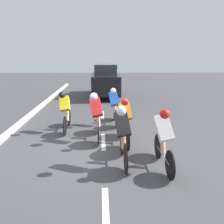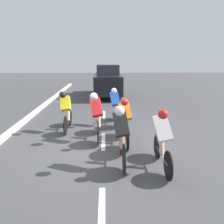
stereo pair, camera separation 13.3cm
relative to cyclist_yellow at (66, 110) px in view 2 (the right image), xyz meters
name	(u,v)px [view 2 (the right image)]	position (x,y,z in m)	size (l,w,h in m)	color
ground_plane	(103,145)	(-1.31, 1.40, -0.77)	(60.00, 60.00, 0.00)	#424244
lane_stripe_near	(102,212)	(-1.31, 4.29, -0.77)	(0.12, 1.40, 0.01)	white
lane_stripe_mid	(103,141)	(-1.31, 1.09, -0.77)	(0.12, 1.40, 0.01)	white
lane_stripe_far	(104,115)	(-1.31, -2.11, -0.77)	(0.12, 1.40, 0.01)	white
curb	(0,140)	(1.89, 1.09, -0.70)	(0.20, 28.25, 0.14)	beige
cyclist_yellow	(66,110)	(0.00, 0.00, 0.00)	(0.40, 1.68, 1.46)	black
cyclist_blue	(115,105)	(-1.76, -0.71, -0.01)	(0.41, 1.69, 1.47)	black
cyclist_orange	(125,120)	(-1.97, 1.32, -0.02)	(0.40, 1.75, 1.46)	black
cyclist_red	(97,115)	(-1.12, 0.89, 0.05)	(0.44, 1.76, 1.55)	black
cyclist_white	(162,137)	(-2.67, 2.88, 0.03)	(0.44, 1.67, 1.52)	black
cyclist_black	(121,134)	(-1.76, 2.61, 0.03)	(0.41, 1.69, 1.54)	black
support_car	(108,80)	(-1.55, -7.08, 0.28)	(1.70, 4.60, 2.08)	black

